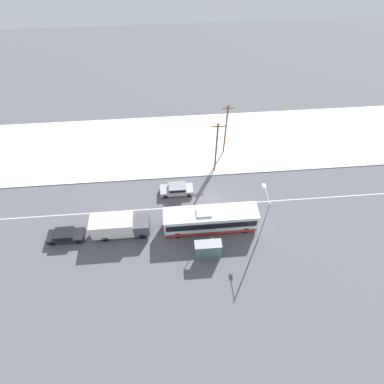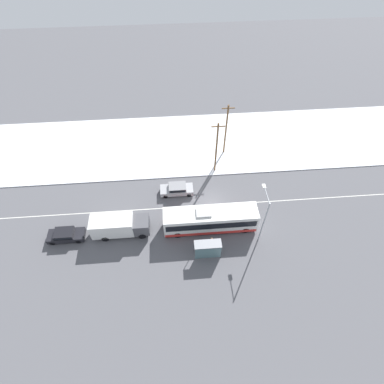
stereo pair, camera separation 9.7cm
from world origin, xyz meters
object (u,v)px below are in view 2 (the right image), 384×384
sedan_car (177,189)px  streetlamp (264,213)px  utility_pole_snowlot (226,129)px  pedestrian_at_stop (211,241)px  utility_pole_roadside (216,148)px  box_truck (119,225)px  parked_car_near_truck (65,235)px  bus_shelter (208,249)px  city_bus (210,220)px

sedan_car → streetlamp: size_ratio=0.62×
streetlamp → utility_pole_snowlot: 15.44m
utility_pole_snowlot → pedestrian_at_stop: bearing=-103.6°
sedan_car → utility_pole_roadside: size_ratio=0.52×
pedestrian_at_stop → streetlamp: bearing=10.0°
sedan_car → pedestrian_at_stop: size_ratio=2.52×
streetlamp → utility_pole_roadside: bearing=108.7°
box_truck → parked_car_near_truck: (-6.61, -0.28, -0.82)m
bus_shelter → streetlamp: 7.56m
utility_pole_roadside → utility_pole_snowlot: (1.91, 3.82, -0.01)m
city_bus → utility_pole_roadside: utility_pole_roadside is taller
sedan_car → utility_pole_snowlot: bearing=-135.0°
parked_car_near_truck → utility_pole_roadside: bearing=27.0°
pedestrian_at_stop → utility_pole_snowlot: utility_pole_snowlot is taller
parked_car_near_truck → bus_shelter: bus_shelter is taller
city_bus → streetlamp: 6.74m
utility_pole_roadside → streetlamp: bearing=-71.3°
pedestrian_at_stop → utility_pole_snowlot: size_ratio=0.21×
box_truck → bus_shelter: 11.22m
pedestrian_at_stop → bus_shelter: bus_shelter is taller
box_truck → streetlamp: bearing=-5.8°
city_bus → bus_shelter: bearing=-100.4°
utility_pole_snowlot → streetlamp: bearing=-82.6°
bus_shelter → streetlamp: (6.53, 2.38, 2.99)m
streetlamp → utility_pole_roadside: 12.13m
city_bus → parked_car_near_truck: city_bus is taller
sedan_car → bus_shelter: 10.54m
city_bus → utility_pole_snowlot: utility_pole_snowlot is taller
parked_car_near_truck → pedestrian_at_stop: 17.82m
city_bus → sedan_car: (-3.85, 5.99, -0.83)m
pedestrian_at_stop → box_truck: bearing=165.9°
sedan_car → city_bus: bearing=122.7°
box_truck → streetlamp: streetlamp is taller
streetlamp → utility_pole_roadside: utility_pole_roadside is taller
city_bus → utility_pole_roadside: bearing=79.1°
city_bus → utility_pole_snowlot: 14.44m
utility_pole_roadside → bus_shelter: bearing=-100.8°
box_truck → utility_pole_roadside: 16.56m
box_truck → pedestrian_at_stop: (11.03, -2.78, -0.49)m
box_truck → utility_pole_roadside: bearing=36.7°
city_bus → box_truck: bearing=179.7°
pedestrian_at_stop → utility_pole_roadside: 13.14m
parked_car_near_truck → bus_shelter: bearing=-12.7°
pedestrian_at_stop → bus_shelter: 1.57m
city_bus → sedan_car: city_bus is taller
utility_pole_roadside → pedestrian_at_stop: bearing=-99.2°
bus_shelter → utility_pole_roadside: utility_pole_roadside is taller
sedan_car → utility_pole_snowlot: utility_pole_snowlot is taller
bus_shelter → utility_pole_roadside: size_ratio=0.36×
city_bus → streetlamp: (5.79, -1.67, 3.02)m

